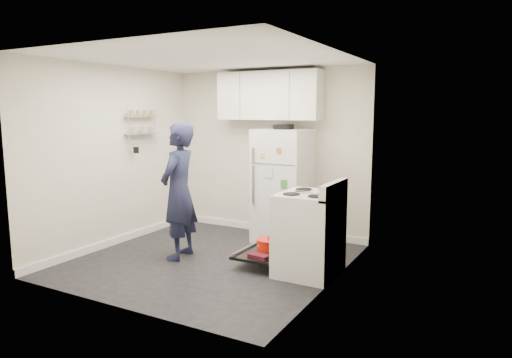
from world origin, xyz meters
The scene contains 7 objects.
room centered at (-0.03, 0.03, 1.21)m, with size 3.21×3.21×2.51m.
electric_range centered at (1.26, 0.15, 0.47)m, with size 0.66×0.76×1.10m.
open_oven_door centered at (0.70, 0.18, 0.19)m, with size 0.55×0.70×0.23m.
refrigerator centered at (0.42, 1.25, 0.82)m, with size 0.72×0.74×1.69m.
upper_cabinets centered at (0.10, 1.43, 2.10)m, with size 1.60×0.33×0.70m, color silver.
wall_shelf_rack centered at (-1.52, 0.49, 1.68)m, with size 0.14×0.60×0.61m.
person centered at (-0.41, -0.09, 0.87)m, with size 0.63×0.42×1.74m, color #191C38.
Camera 1 is at (3.17, -4.63, 1.87)m, focal length 32.00 mm.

